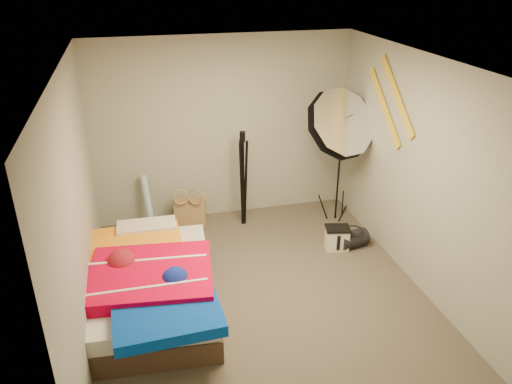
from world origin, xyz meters
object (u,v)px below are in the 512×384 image
object	(u,v)px
photo_umbrella	(338,125)
bed	(148,285)
tote_bag	(190,212)
camera_case	(337,239)
camera_tripod	(243,173)
duffel_bag	(353,239)
wrapping_roll	(148,202)

from	to	relation	value
photo_umbrella	bed	bearing A→B (deg)	-154.11
bed	photo_umbrella	xyz separation A→B (m)	(2.53, 1.23, 1.15)
tote_bag	camera_case	distance (m)	2.01
camera_case	camera_tripod	xyz separation A→B (m)	(-1.00, 0.93, 0.63)
tote_bag	bed	bearing A→B (deg)	-94.49
camera_tripod	bed	bearing A→B (deg)	-131.31
tote_bag	duffel_bag	xyz separation A→B (m)	(1.93, -1.05, -0.10)
duffel_bag	camera_tripod	distance (m)	1.67
wrapping_roll	camera_tripod	bearing A→B (deg)	-9.44
camera_case	photo_umbrella	size ratio (longest dim) A/B	0.14
tote_bag	photo_umbrella	distance (m)	2.29
wrapping_roll	duffel_bag	world-z (taller)	wrapping_roll
tote_bag	camera_tripod	distance (m)	0.92
bed	photo_umbrella	size ratio (longest dim) A/B	1.07
bed	wrapping_roll	bearing A→B (deg)	86.78
duffel_bag	photo_umbrella	world-z (taller)	photo_umbrella
camera_case	duffel_bag	size ratio (longest dim) A/B	0.76
camera_case	wrapping_roll	bearing A→B (deg)	165.55
camera_case	tote_bag	bearing A→B (deg)	161.24
duffel_bag	camera_tripod	world-z (taller)	camera_tripod
tote_bag	camera_tripod	world-z (taller)	camera_tripod
duffel_bag	photo_umbrella	distance (m)	1.46
tote_bag	bed	size ratio (longest dim) A/B	0.20
wrapping_roll	duffel_bag	size ratio (longest dim) A/B	2.03
camera_case	photo_umbrella	distance (m)	1.44
duffel_bag	bed	bearing A→B (deg)	-175.77
duffel_bag	wrapping_roll	bearing A→B (deg)	145.95
wrapping_roll	photo_umbrella	world-z (taller)	photo_umbrella
photo_umbrella	duffel_bag	bearing A→B (deg)	-86.15
wrapping_roll	bed	bearing A→B (deg)	-93.22
bed	camera_tripod	xyz separation A→B (m)	(1.36, 1.55, 0.48)
wrapping_roll	camera_tripod	world-z (taller)	camera_tripod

